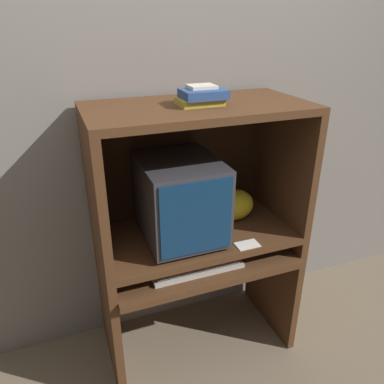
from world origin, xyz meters
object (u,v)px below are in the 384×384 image
at_px(crt_monitor, 180,199).
at_px(storage_box, 202,94).
at_px(mouse, 247,252).
at_px(book_stack, 202,97).
at_px(snack_bag, 235,205).
at_px(keyboard, 196,266).

height_order(crt_monitor, storage_box, storage_box).
distance_m(mouse, storage_box, 0.85).
xyz_separation_m(crt_monitor, storage_box, (0.12, 0.02, 0.50)).
bearing_deg(crt_monitor, book_stack, -4.59).
bearing_deg(mouse, book_stack, 154.95).
bearing_deg(snack_bag, crt_monitor, -169.13).
bearing_deg(mouse, crt_monitor, 160.97).
height_order(snack_bag, book_stack, book_stack).
relative_size(keyboard, book_stack, 2.27).
bearing_deg(storage_box, crt_monitor, -170.94).
relative_size(mouse, storage_box, 0.59).
distance_m(crt_monitor, keyboard, 0.35).
xyz_separation_m(book_stack, storage_box, (0.01, 0.03, 0.01)).
bearing_deg(keyboard, mouse, 3.18).
height_order(book_stack, storage_box, storage_box).
height_order(mouse, book_stack, book_stack).
height_order(crt_monitor, book_stack, book_stack).
relative_size(crt_monitor, keyboard, 0.98).
distance_m(keyboard, mouse, 0.30).
bearing_deg(mouse, storage_box, 148.52).
height_order(crt_monitor, mouse, crt_monitor).
bearing_deg(storage_box, snack_bag, 11.79).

